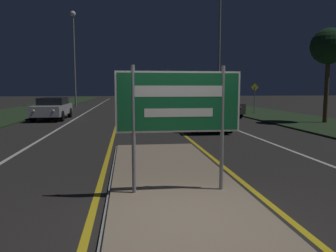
# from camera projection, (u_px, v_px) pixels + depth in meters

# --- Properties ---
(ground_plane) EXTENTS (160.00, 160.00, 0.00)m
(ground_plane) POSITION_uv_depth(u_px,v_px,m) (194.00, 228.00, 4.60)
(ground_plane) COLOR #282623
(median_island) EXTENTS (2.56, 10.09, 0.10)m
(median_island) POSITION_uv_depth(u_px,v_px,m) (178.00, 194.00, 5.94)
(median_island) COLOR #999993
(median_island) RESTS_ON ground_plane
(verge_left) EXTENTS (5.00, 100.00, 0.08)m
(verge_left) POSITION_uv_depth(u_px,v_px,m) (5.00, 116.00, 23.12)
(verge_left) COLOR #23381E
(verge_left) RESTS_ON ground_plane
(verge_right) EXTENTS (5.00, 100.00, 0.08)m
(verge_right) POSITION_uv_depth(u_px,v_px,m) (261.00, 113.00, 25.49)
(verge_right) COLOR #23381E
(verge_right) RESTS_ON ground_plane
(centre_line_yellow_left) EXTENTS (0.12, 70.00, 0.01)m
(centre_line_yellow_left) POSITION_uv_depth(u_px,v_px,m) (120.00, 110.00, 29.05)
(centre_line_yellow_left) COLOR gold
(centre_line_yellow_left) RESTS_ON ground_plane
(centre_line_yellow_right) EXTENTS (0.12, 70.00, 0.01)m
(centre_line_yellow_right) POSITION_uv_depth(u_px,v_px,m) (153.00, 110.00, 29.42)
(centre_line_yellow_right) COLOR gold
(centre_line_yellow_right) RESTS_ON ground_plane
(lane_line_white_left) EXTENTS (0.12, 70.00, 0.01)m
(lane_line_white_left) POSITION_uv_depth(u_px,v_px,m) (89.00, 111.00, 28.72)
(lane_line_white_left) COLOR silver
(lane_line_white_left) RESTS_ON ground_plane
(lane_line_white_right) EXTENTS (0.12, 70.00, 0.01)m
(lane_line_white_right) POSITION_uv_depth(u_px,v_px,m) (183.00, 110.00, 29.76)
(lane_line_white_right) COLOR silver
(lane_line_white_right) RESTS_ON ground_plane
(edge_line_white_left) EXTENTS (0.10, 70.00, 0.01)m
(edge_line_white_left) POSITION_uv_depth(u_px,v_px,m) (54.00, 111.00, 28.34)
(edge_line_white_left) COLOR silver
(edge_line_white_left) RESTS_ON ground_plane
(edge_line_white_right) EXTENTS (0.10, 70.00, 0.01)m
(edge_line_white_right) POSITION_uv_depth(u_px,v_px,m) (215.00, 110.00, 30.13)
(edge_line_white_right) COLOR silver
(edge_line_white_right) RESTS_ON ground_plane
(highway_sign) EXTENTS (2.21, 0.07, 2.25)m
(highway_sign) POSITION_uv_depth(u_px,v_px,m) (179.00, 106.00, 5.76)
(highway_sign) COLOR gray
(highway_sign) RESTS_ON median_island
(streetlight_left_far) EXTENTS (0.57, 0.57, 9.76)m
(streetlight_left_far) POSITION_uv_depth(u_px,v_px,m) (74.00, 44.00, 33.51)
(streetlight_left_far) COLOR gray
(streetlight_left_far) RESTS_ON ground_plane
(streetlight_right_near) EXTENTS (0.62, 0.62, 10.84)m
(streetlight_right_near) POSITION_uv_depth(u_px,v_px,m) (220.00, 17.00, 25.31)
(streetlight_right_near) COLOR gray
(streetlight_right_near) RESTS_ON ground_plane
(car_receding_0) EXTENTS (1.84, 4.39, 1.51)m
(car_receding_0) POSITION_uv_depth(u_px,v_px,m) (205.00, 113.00, 15.51)
(car_receding_0) COLOR #4C514C
(car_receding_0) RESTS_ON ground_plane
(car_receding_1) EXTENTS (1.99, 4.82, 1.50)m
(car_receding_1) POSITION_uv_depth(u_px,v_px,m) (221.00, 105.00, 22.79)
(car_receding_1) COLOR #4C514C
(car_receding_1) RESTS_ON ground_plane
(car_receding_2) EXTENTS (1.87, 4.43, 1.36)m
(car_receding_2) POSITION_uv_depth(u_px,v_px,m) (193.00, 100.00, 34.43)
(car_receding_2) COLOR silver
(car_receding_2) RESTS_ON ground_plane
(car_receding_3) EXTENTS (1.97, 4.32, 1.53)m
(car_receding_3) POSITION_uv_depth(u_px,v_px,m) (177.00, 97.00, 42.66)
(car_receding_3) COLOR #B7B7BC
(car_receding_3) RESTS_ON ground_plane
(car_approaching_0) EXTENTS (1.86, 4.55, 1.36)m
(car_approaching_0) POSITION_uv_depth(u_px,v_px,m) (53.00, 108.00, 20.58)
(car_approaching_0) COLOR #B7B7BC
(car_approaching_0) RESTS_ON ground_plane
(warning_sign) EXTENTS (0.60, 0.06, 2.25)m
(warning_sign) POSITION_uv_depth(u_px,v_px,m) (255.00, 95.00, 24.58)
(warning_sign) COLOR gray
(warning_sign) RESTS_ON verge_right
(roadside_palm_right) EXTENTS (1.93, 1.93, 5.10)m
(roadside_palm_right) POSITION_uv_depth(u_px,v_px,m) (329.00, 47.00, 17.64)
(roadside_palm_right) COLOR #4C3823
(roadside_palm_right) RESTS_ON verge_right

